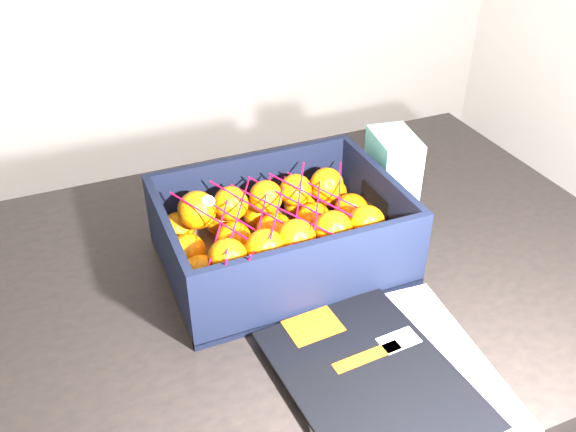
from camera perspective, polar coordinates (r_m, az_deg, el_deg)
name	(u,v)px	position (r m, az deg, el deg)	size (l,w,h in m)	color
table	(284,316)	(1.05, -0.41, -9.30)	(1.20, 0.80, 0.75)	black
magazine_stack	(386,375)	(0.83, 9.14, -14.45)	(0.29, 0.32, 0.02)	silver
produce_crate	(281,241)	(0.98, -0.68, -2.31)	(0.37, 0.28, 0.13)	brown
clementine_heap	(281,234)	(0.97, -0.68, -1.72)	(0.35, 0.26, 0.11)	#DA6004
mesh_net	(278,213)	(0.94, -0.96, 0.30)	(0.30, 0.24, 0.09)	red
retail_carton	(391,175)	(1.10, 9.61, 3.81)	(0.07, 0.10, 0.15)	silver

